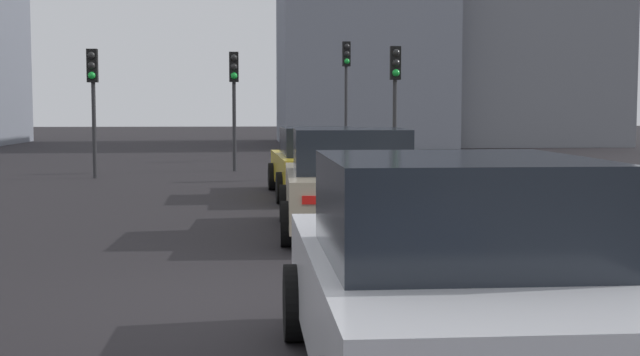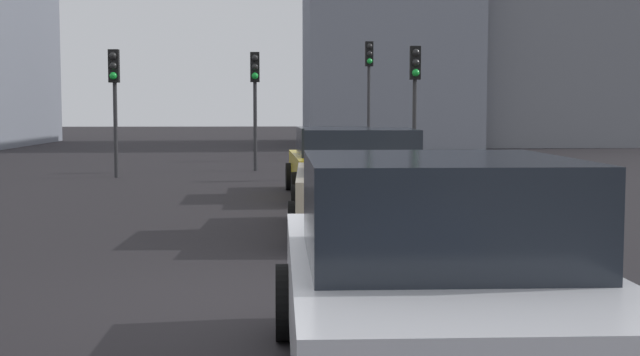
# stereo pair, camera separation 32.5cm
# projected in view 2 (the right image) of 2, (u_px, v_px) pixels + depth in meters

# --- Properties ---
(ground_plane) EXTENTS (160.00, 160.00, 0.20)m
(ground_plane) POSITION_uv_depth(u_px,v_px,m) (224.00, 312.00, 8.64)
(ground_plane) COLOR black
(car_yellow_left_lead) EXTENTS (4.70, 2.11, 1.51)m
(car_yellow_left_lead) POSITION_uv_depth(u_px,v_px,m) (334.00, 163.00, 18.92)
(car_yellow_left_lead) COLOR gold
(car_yellow_left_lead) RESTS_ON ground_plane
(car_beige_left_second) EXTENTS (4.23, 2.21, 1.62)m
(car_beige_left_second) POSITION_uv_depth(u_px,v_px,m) (359.00, 184.00, 13.29)
(car_beige_left_second) COLOR tan
(car_beige_left_second) RESTS_ON ground_plane
(car_white_left_third) EXTENTS (4.38, 2.13, 1.62)m
(car_white_left_third) POSITION_uv_depth(u_px,v_px,m) (432.00, 281.00, 5.81)
(car_white_left_third) COLOR silver
(car_white_left_third) RESTS_ON ground_plane
(traffic_light_near_left) EXTENTS (0.32, 0.29, 3.51)m
(traffic_light_near_left) POSITION_uv_depth(u_px,v_px,m) (114.00, 85.00, 23.74)
(traffic_light_near_left) COLOR #2D2D30
(traffic_light_near_left) RESTS_ON ground_plane
(traffic_light_near_right) EXTENTS (0.32, 0.29, 3.60)m
(traffic_light_near_right) POSITION_uv_depth(u_px,v_px,m) (255.00, 85.00, 26.24)
(traffic_light_near_right) COLOR #2D2D30
(traffic_light_near_right) RESTS_ON ground_plane
(traffic_light_far_left) EXTENTS (0.32, 0.29, 4.34)m
(traffic_light_far_left) POSITION_uv_depth(u_px,v_px,m) (369.00, 75.00, 31.79)
(traffic_light_far_left) COLOR #2D2D30
(traffic_light_far_left) RESTS_ON ground_plane
(traffic_light_far_right) EXTENTS (0.32, 0.28, 3.58)m
(traffic_light_far_right) POSITION_uv_depth(u_px,v_px,m) (415.00, 83.00, 23.43)
(traffic_light_far_right) COLOR #2D2D30
(traffic_light_far_right) RESTS_ON ground_plane
(building_facade_left) EXTENTS (11.26, 9.86, 13.32)m
(building_facade_left) POSITION_uv_depth(u_px,v_px,m) (532.00, 18.00, 46.23)
(building_facade_left) COLOR slate
(building_facade_left) RESTS_ON ground_plane
(building_facade_center) EXTENTS (12.80, 8.10, 8.91)m
(building_facade_center) POSITION_uv_depth(u_px,v_px,m) (383.00, 59.00, 45.72)
(building_facade_center) COLOR gray
(building_facade_center) RESTS_ON ground_plane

